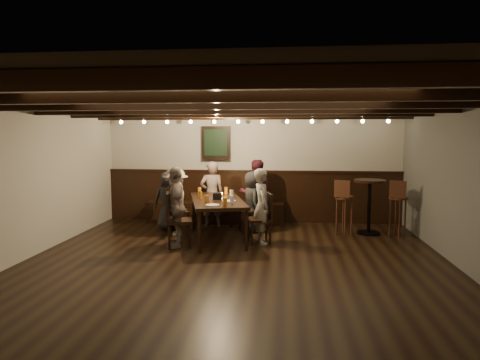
# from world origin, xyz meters

# --- Properties ---
(room) EXTENTS (7.00, 7.00, 7.00)m
(room) POSITION_xyz_m (-0.29, 2.21, 1.07)
(room) COLOR black
(room) RESTS_ON ground
(dining_table) EXTENTS (1.37, 2.14, 0.74)m
(dining_table) POSITION_xyz_m (-0.52, 1.76, 0.68)
(dining_table) COLOR black
(dining_table) RESTS_ON floor
(chair_left_near) EXTENTS (0.53, 0.53, 0.94)m
(chair_left_near) POSITION_xyz_m (-1.33, 2.00, 0.29)
(chair_left_near) COLOR black
(chair_left_near) RESTS_ON floor
(chair_left_far) EXTENTS (0.52, 0.52, 0.94)m
(chair_left_far) POSITION_xyz_m (-1.10, 1.13, 0.29)
(chair_left_far) COLOR black
(chair_left_far) RESTS_ON floor
(chair_right_near) EXTENTS (0.50, 0.50, 0.90)m
(chair_right_near) POSITION_xyz_m (0.06, 2.38, 0.27)
(chair_right_near) COLOR black
(chair_right_near) RESTS_ON floor
(chair_right_far) EXTENTS (0.50, 0.50, 0.89)m
(chair_right_far) POSITION_xyz_m (0.29, 1.51, 0.27)
(chair_right_far) COLOR black
(chair_right_far) RESTS_ON floor
(person_bench_left) EXTENTS (0.66, 0.52, 1.20)m
(person_bench_left) POSITION_xyz_m (-1.62, 2.39, 0.60)
(person_bench_left) COLOR #28282B
(person_bench_left) RESTS_ON floor
(person_bench_centre) EXTENTS (0.57, 0.45, 1.37)m
(person_bench_centre) POSITION_xyz_m (-0.79, 2.77, 0.69)
(person_bench_centre) COLOR slate
(person_bench_centre) RESTS_ON floor
(person_bench_right) EXTENTS (0.80, 0.69, 1.41)m
(person_bench_right) POSITION_xyz_m (0.12, 2.86, 0.70)
(person_bench_right) COLOR #551D2D
(person_bench_right) RESTS_ON floor
(person_left_near) EXTENTS (0.68, 0.93, 1.30)m
(person_left_near) POSITION_xyz_m (-1.36, 2.00, 0.65)
(person_left_near) COLOR #ADA392
(person_left_near) RESTS_ON floor
(person_left_far) EXTENTS (0.54, 0.87, 1.38)m
(person_left_far) POSITION_xyz_m (-1.13, 1.13, 0.69)
(person_left_far) COLOR gray
(person_left_far) RESTS_ON floor
(person_right_near) EXTENTS (0.53, 0.67, 1.21)m
(person_right_near) POSITION_xyz_m (0.09, 2.38, 0.60)
(person_right_near) COLOR black
(person_right_near) RESTS_ON floor
(person_right_far) EXTENTS (0.43, 0.55, 1.33)m
(person_right_far) POSITION_xyz_m (0.32, 1.52, 0.67)
(person_right_far) COLOR gray
(person_right_far) RESTS_ON floor
(pint_a) EXTENTS (0.07, 0.07, 0.14)m
(pint_a) POSITION_xyz_m (-0.97, 2.36, 0.81)
(pint_a) COLOR #BF7219
(pint_a) RESTS_ON dining_table
(pint_b) EXTENTS (0.07, 0.07, 0.14)m
(pint_b) POSITION_xyz_m (-0.45, 2.45, 0.81)
(pint_b) COLOR #BF7219
(pint_b) RESTS_ON dining_table
(pint_c) EXTENTS (0.07, 0.07, 0.14)m
(pint_c) POSITION_xyz_m (-0.84, 1.77, 0.81)
(pint_c) COLOR #BF7219
(pint_c) RESTS_ON dining_table
(pint_d) EXTENTS (0.07, 0.07, 0.14)m
(pint_d) POSITION_xyz_m (-0.28, 2.03, 0.81)
(pint_d) COLOR silver
(pint_d) RESTS_ON dining_table
(pint_e) EXTENTS (0.07, 0.07, 0.14)m
(pint_e) POSITION_xyz_m (-0.62, 1.26, 0.81)
(pint_e) COLOR #BF7219
(pint_e) RESTS_ON dining_table
(pint_f) EXTENTS (0.07, 0.07, 0.14)m
(pint_f) POSITION_xyz_m (-0.18, 1.28, 0.81)
(pint_f) COLOR silver
(pint_f) RESTS_ON dining_table
(pint_g) EXTENTS (0.07, 0.07, 0.14)m
(pint_g) POSITION_xyz_m (-0.26, 1.00, 0.81)
(pint_g) COLOR #BF7219
(pint_g) RESTS_ON dining_table
(plate_near) EXTENTS (0.24, 0.24, 0.01)m
(plate_near) POSITION_xyz_m (-0.48, 1.04, 0.75)
(plate_near) COLOR white
(plate_near) RESTS_ON dining_table
(plate_far) EXTENTS (0.24, 0.24, 0.01)m
(plate_far) POSITION_xyz_m (-0.27, 1.51, 0.75)
(plate_far) COLOR white
(plate_far) RESTS_ON dining_table
(condiment_caddy) EXTENTS (0.15, 0.10, 0.12)m
(condiment_caddy) POSITION_xyz_m (-0.51, 1.71, 0.80)
(condiment_caddy) COLOR black
(condiment_caddy) RESTS_ON dining_table
(candle) EXTENTS (0.05, 0.05, 0.05)m
(candle) POSITION_xyz_m (-0.48, 2.08, 0.77)
(candle) COLOR beige
(candle) RESTS_ON dining_table
(high_top_table) EXTENTS (0.60, 0.60, 1.06)m
(high_top_table) POSITION_xyz_m (2.35, 2.46, 0.70)
(high_top_table) COLOR black
(high_top_table) RESTS_ON floor
(bar_stool_left) EXTENTS (0.38, 0.39, 1.08)m
(bar_stool_left) POSITION_xyz_m (1.85, 2.25, 0.40)
(bar_stool_left) COLOR #371F11
(bar_stool_left) RESTS_ON floor
(bar_stool_right) EXTENTS (0.37, 0.38, 1.08)m
(bar_stool_right) POSITION_xyz_m (2.85, 2.30, 0.40)
(bar_stool_right) COLOR #371F11
(bar_stool_right) RESTS_ON floor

